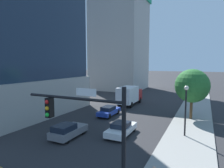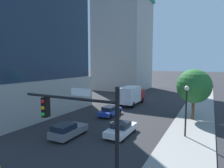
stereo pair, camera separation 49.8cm
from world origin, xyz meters
name	(u,v)px [view 2 (the right image)]	position (x,y,z in m)	size (l,w,h in m)	color
sidewalk	(192,129)	(8.82, 20.00, 0.07)	(4.62, 120.00, 0.15)	gray
construction_building	(123,35)	(-12.54, 49.48, 15.49)	(14.16, 14.99, 37.78)	#B2AFA8
traffic_light_pole	(82,126)	(5.02, 4.70, 4.31)	(5.66, 0.48, 6.15)	black
street_lamp	(186,103)	(8.44, 17.11, 3.50)	(0.44, 0.44, 5.02)	black
street_tree	(194,86)	(8.57, 23.96, 4.46)	(4.35, 4.35, 6.49)	brown
car_white	(121,129)	(2.52, 14.86, 0.68)	(1.88, 4.48, 1.36)	silver
car_blue	(110,111)	(-1.97, 20.99, 0.71)	(1.74, 4.32, 1.39)	#233D9E
car_gray	(68,130)	(-1.97, 11.91, 0.73)	(1.92, 4.05, 1.46)	slate
box_truck	(131,95)	(-1.97, 29.16, 1.83)	(2.47, 7.01, 3.30)	#B21E1E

